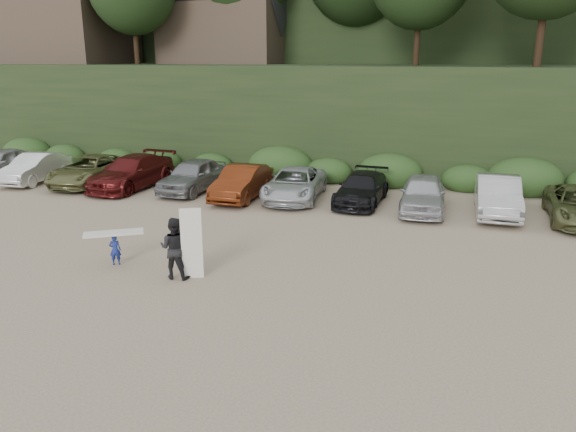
% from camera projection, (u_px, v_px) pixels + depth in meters
% --- Properties ---
extents(ground, '(120.00, 120.00, 0.00)m').
position_uv_depth(ground, '(302.00, 290.00, 16.28)').
color(ground, tan).
rests_on(ground, ground).
extents(parked_cars, '(39.29, 6.18, 1.64)m').
position_uv_depth(parked_cars, '(328.00, 186.00, 25.78)').
color(parked_cars, '#A2A3A7').
rests_on(parked_cars, ground).
extents(child_surfer, '(1.85, 1.40, 1.11)m').
position_uv_depth(child_surfer, '(114.00, 242.00, 18.04)').
color(child_surfer, navy).
rests_on(child_surfer, ground).
extents(adult_surfer, '(1.40, 0.79, 2.26)m').
position_uv_depth(adult_surfer, '(176.00, 248.00, 16.90)').
color(adult_surfer, black).
rests_on(adult_surfer, ground).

